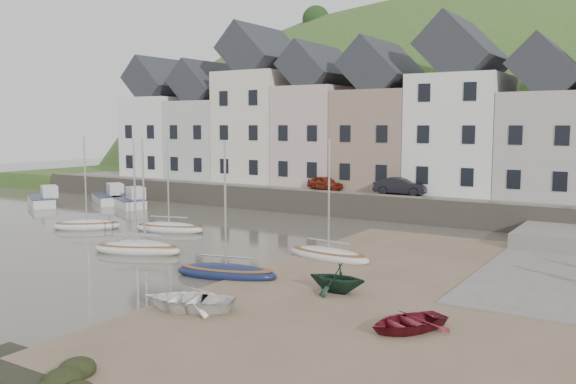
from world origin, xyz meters
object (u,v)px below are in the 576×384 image
Objects in this scene: sailboat_0 at (87,225)px; rowboat_red at (407,322)px; rowboat_white at (188,300)px; car_left at (325,183)px; car_right at (400,186)px; rowboat_green at (337,277)px.

rowboat_red is (25.01, -7.75, 0.09)m from sailboat_0.
rowboat_red is at bearing 85.69° from rowboat_white.
car_left is at bearing 153.97° from rowboat_red.
rowboat_red is 25.93m from car_right.
rowboat_white is at bearing -29.41° from sailboat_0.
rowboat_green is 21.93m from car_right.
rowboat_white is at bearing -41.28° from rowboat_green.
rowboat_green is at bearing -172.25° from car_right.
car_right is (6.37, 0.00, 0.09)m from car_left.
car_right reaches higher than rowboat_white.
rowboat_green is (20.96, -4.92, 0.42)m from sailboat_0.
car_right is at bearing -169.76° from rowboat_green.
car_right is at bearing -71.73° from car_left.
sailboat_0 is 1.62× the size of car_right.
sailboat_0 is at bearing -167.18° from rowboat_red.
car_right reaches higher than car_left.
rowboat_white is at bearing -135.05° from rowboat_red.
rowboat_green is at bearing -131.99° from car_left.
car_left is 0.83× the size of car_right.
sailboat_0 reaches higher than car_right.
car_right is at bearing 46.72° from sailboat_0.
sailboat_0 reaches higher than car_left.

